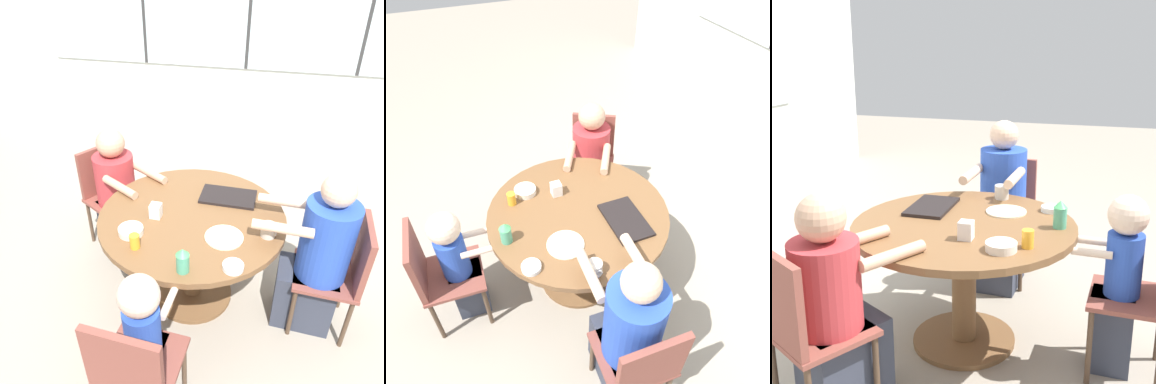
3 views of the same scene
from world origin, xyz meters
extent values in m
plane|color=gray|center=(0.00, 0.00, 0.00)|extent=(16.00, 16.00, 0.00)
cylinder|color=brown|center=(0.00, 0.00, 0.72)|extent=(1.24, 1.24, 0.04)
cylinder|color=brown|center=(0.00, 0.00, 0.35)|extent=(0.14, 0.14, 0.70)
cylinder|color=brown|center=(0.00, 0.00, 0.01)|extent=(0.60, 0.60, 0.03)
cube|color=brown|center=(0.90, -0.04, 0.44)|extent=(0.42, 0.42, 0.03)
cube|color=brown|center=(1.08, -0.04, 0.66)|extent=(0.05, 0.38, 0.42)
cylinder|color=#4C3828|center=(0.72, -0.20, 0.21)|extent=(0.03, 0.03, 0.43)
cylinder|color=#4C3828|center=(0.74, 0.14, 0.21)|extent=(0.03, 0.03, 0.43)
cylinder|color=#4C3828|center=(1.06, -0.21, 0.21)|extent=(0.03, 0.03, 0.43)
cylinder|color=#4C3828|center=(1.08, 0.13, 0.21)|extent=(0.03, 0.03, 0.43)
cube|color=brown|center=(-0.78, 0.45, 0.44)|extent=(0.55, 0.55, 0.03)
cube|color=brown|center=(-0.94, 0.54, 0.66)|extent=(0.22, 0.35, 0.42)
cylinder|color=#4C3828|center=(-0.55, 0.51, 0.21)|extent=(0.03, 0.03, 0.43)
cylinder|color=#4C3828|center=(-0.72, 0.22, 0.21)|extent=(0.03, 0.03, 0.43)
cylinder|color=#4C3828|center=(-0.85, 0.68, 0.21)|extent=(0.03, 0.03, 0.43)
cube|color=brown|center=(-0.04, -0.90, 0.44)|extent=(0.42, 0.42, 0.03)
cylinder|color=#4C3828|center=(-0.20, -0.72, 0.21)|extent=(0.03, 0.03, 0.43)
cylinder|color=#4C3828|center=(0.14, -0.74, 0.21)|extent=(0.03, 0.03, 0.43)
cube|color=#333847|center=(0.80, -0.03, 0.23)|extent=(0.40, 0.31, 0.45)
cylinder|color=#284CB7|center=(0.86, -0.03, 0.72)|extent=(0.32, 0.32, 0.53)
sphere|color=#DBB293|center=(0.86, -0.03, 1.08)|extent=(0.20, 0.20, 0.20)
cylinder|color=#DBB293|center=(0.58, -0.17, 0.86)|extent=(0.36, 0.07, 0.06)
cylinder|color=#DBB293|center=(0.59, 0.12, 0.86)|extent=(0.36, 0.07, 0.06)
cube|color=#333847|center=(-0.69, 0.40, 0.23)|extent=(0.47, 0.44, 0.45)
cylinder|color=#B23338|center=(-0.75, 0.43, 0.66)|extent=(0.32, 0.32, 0.42)
sphere|color=tan|center=(-0.75, 0.43, 0.98)|extent=(0.22, 0.22, 0.22)
cylinder|color=tan|center=(-0.44, 0.42, 0.77)|extent=(0.33, 0.23, 0.06)
cylinder|color=tan|center=(-0.58, 0.17, 0.77)|extent=(0.33, 0.23, 0.06)
cube|color=#333847|center=(-0.04, -0.82, 0.23)|extent=(0.18, 0.23, 0.45)
cylinder|color=#284CB7|center=(-0.04, -0.86, 0.62)|extent=(0.19, 0.19, 0.33)
sphere|color=beige|center=(-0.04, -0.86, 0.89)|extent=(0.20, 0.20, 0.20)
cylinder|color=beige|center=(-0.12, -0.70, 0.69)|extent=(0.05, 0.21, 0.04)
cylinder|color=beige|center=(0.05, -0.71, 0.69)|extent=(0.05, 0.21, 0.04)
cube|color=black|center=(0.20, 0.26, 0.75)|extent=(0.39, 0.24, 0.02)
cylinder|color=beige|center=(0.50, -0.10, 0.78)|extent=(0.09, 0.09, 0.09)
torus|color=beige|center=(0.55, -0.10, 0.78)|extent=(0.01, 0.06, 0.06)
cylinder|color=#4CA57F|center=(0.07, -0.52, 0.80)|extent=(0.07, 0.07, 0.11)
cone|color=#4CB266|center=(0.07, -0.52, 0.88)|extent=(0.08, 0.08, 0.04)
cylinder|color=gold|center=(-0.25, -0.40, 0.79)|extent=(0.06, 0.06, 0.09)
cube|color=silver|center=(-0.23, -0.08, 0.79)|extent=(0.07, 0.07, 0.10)
cylinder|color=silver|center=(0.34, -0.44, 0.76)|extent=(0.12, 0.12, 0.03)
cylinder|color=silver|center=(-0.32, -0.28, 0.76)|extent=(0.16, 0.16, 0.04)
cylinder|color=beige|center=(0.25, -0.19, 0.75)|extent=(0.24, 0.24, 0.01)
camera|label=1|loc=(0.48, -1.95, 2.21)|focal=35.00mm
camera|label=2|loc=(1.69, -0.69, 2.55)|focal=35.00mm
camera|label=3|loc=(-2.67, -0.78, 1.75)|focal=50.00mm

